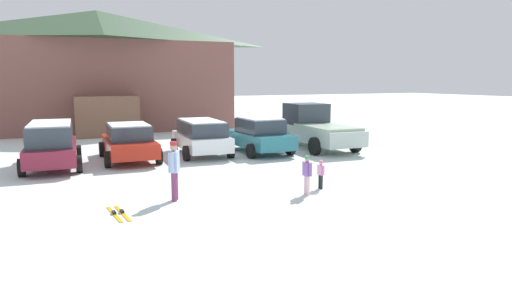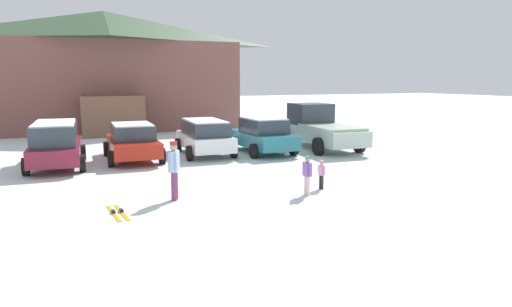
{
  "view_description": "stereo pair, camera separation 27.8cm",
  "coord_description": "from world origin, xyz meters",
  "px_view_note": "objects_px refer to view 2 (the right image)",
  "views": [
    {
      "loc": [
        -4.37,
        -6.57,
        3.37
      ],
      "look_at": [
        1.2,
        5.21,
        1.24
      ],
      "focal_mm": 32.0,
      "sensor_mm": 36.0,
      "label": 1
    },
    {
      "loc": [
        -4.11,
        -6.68,
        3.37
      ],
      "look_at": [
        1.2,
        5.21,
        1.24
      ],
      "focal_mm": 32.0,
      "sensor_mm": 36.0,
      "label": 2
    }
  ],
  "objects_px": {
    "pair_of_skis": "(118,212)",
    "skier_child_in_pink_snowsuit": "(322,173)",
    "skier_adult_in_blue_parka": "(174,167)",
    "parked_red_sedan": "(133,141)",
    "ski_lodge": "(106,70)",
    "pickup_truck": "(318,128)",
    "parked_white_suv": "(205,136)",
    "parked_teal_hatchback": "(262,135)",
    "skier_child_in_purple_jacket": "(307,173)",
    "parked_maroon_van": "(56,143)"
  },
  "relations": [
    {
      "from": "pair_of_skis",
      "to": "skier_child_in_pink_snowsuit",
      "type": "bearing_deg",
      "value": 0.97
    },
    {
      "from": "skier_adult_in_blue_parka",
      "to": "skier_child_in_pink_snowsuit",
      "type": "height_order",
      "value": "skier_adult_in_blue_parka"
    },
    {
      "from": "parked_red_sedan",
      "to": "skier_adult_in_blue_parka",
      "type": "relative_size",
      "value": 2.74
    },
    {
      "from": "ski_lodge",
      "to": "pickup_truck",
      "type": "xyz_separation_m",
      "value": [
        8.44,
        -13.78,
        -3.0
      ]
    },
    {
      "from": "parked_white_suv",
      "to": "parked_teal_hatchback",
      "type": "relative_size",
      "value": 1.0
    },
    {
      "from": "parked_teal_hatchback",
      "to": "skier_child_in_purple_jacket",
      "type": "distance_m",
      "value": 7.91
    },
    {
      "from": "parked_teal_hatchback",
      "to": "skier_adult_in_blue_parka",
      "type": "distance_m",
      "value": 8.75
    },
    {
      "from": "skier_child_in_purple_jacket",
      "to": "pair_of_skis",
      "type": "bearing_deg",
      "value": 176.09
    },
    {
      "from": "ski_lodge",
      "to": "parked_maroon_van",
      "type": "distance_m",
      "value": 14.71
    },
    {
      "from": "parked_red_sedan",
      "to": "skier_child_in_purple_jacket",
      "type": "xyz_separation_m",
      "value": [
        3.69,
        -8.13,
        -0.14
      ]
    },
    {
      "from": "skier_child_in_pink_snowsuit",
      "to": "parked_white_suv",
      "type": "bearing_deg",
      "value": 99.62
    },
    {
      "from": "parked_maroon_van",
      "to": "skier_child_in_pink_snowsuit",
      "type": "relative_size",
      "value": 5.24
    },
    {
      "from": "parked_red_sedan",
      "to": "pickup_truck",
      "type": "xyz_separation_m",
      "value": [
        8.97,
        -0.21,
        0.2
      ]
    },
    {
      "from": "parked_teal_hatchback",
      "to": "pair_of_skis",
      "type": "xyz_separation_m",
      "value": [
        -7.41,
        -7.26,
        -0.8
      ]
    },
    {
      "from": "parked_white_suv",
      "to": "skier_adult_in_blue_parka",
      "type": "height_order",
      "value": "skier_adult_in_blue_parka"
    },
    {
      "from": "parked_maroon_van",
      "to": "parked_teal_hatchback",
      "type": "height_order",
      "value": "parked_maroon_van"
    },
    {
      "from": "skier_child_in_purple_jacket",
      "to": "parked_teal_hatchback",
      "type": "bearing_deg",
      "value": 74.73
    },
    {
      "from": "parked_teal_hatchback",
      "to": "skier_child_in_pink_snowsuit",
      "type": "bearing_deg",
      "value": -100.25
    },
    {
      "from": "skier_adult_in_blue_parka",
      "to": "parked_maroon_van",
      "type": "bearing_deg",
      "value": 113.86
    },
    {
      "from": "parked_white_suv",
      "to": "skier_adult_in_blue_parka",
      "type": "bearing_deg",
      "value": -114.0
    },
    {
      "from": "ski_lodge",
      "to": "parked_red_sedan",
      "type": "distance_m",
      "value": 13.94
    },
    {
      "from": "parked_maroon_van",
      "to": "skier_child_in_pink_snowsuit",
      "type": "bearing_deg",
      "value": -44.39
    },
    {
      "from": "pair_of_skis",
      "to": "pickup_truck",
      "type": "bearing_deg",
      "value": 35.44
    },
    {
      "from": "pickup_truck",
      "to": "skier_adult_in_blue_parka",
      "type": "bearing_deg",
      "value": -142.5
    },
    {
      "from": "ski_lodge",
      "to": "parked_white_suv",
      "type": "bearing_deg",
      "value": -78.97
    },
    {
      "from": "parked_red_sedan",
      "to": "skier_child_in_pink_snowsuit",
      "type": "height_order",
      "value": "parked_red_sedan"
    },
    {
      "from": "ski_lodge",
      "to": "skier_adult_in_blue_parka",
      "type": "bearing_deg",
      "value": -91.46
    },
    {
      "from": "pair_of_skis",
      "to": "skier_child_in_purple_jacket",
      "type": "bearing_deg",
      "value": -3.91
    },
    {
      "from": "parked_maroon_van",
      "to": "pickup_truck",
      "type": "height_order",
      "value": "pickup_truck"
    },
    {
      "from": "parked_red_sedan",
      "to": "parked_white_suv",
      "type": "height_order",
      "value": "parked_white_suv"
    },
    {
      "from": "skier_child_in_pink_snowsuit",
      "to": "pair_of_skis",
      "type": "xyz_separation_m",
      "value": [
        -6.12,
        -0.1,
        -0.48
      ]
    },
    {
      "from": "parked_teal_hatchback",
      "to": "skier_adult_in_blue_parka",
      "type": "relative_size",
      "value": 2.54
    },
    {
      "from": "pickup_truck",
      "to": "pair_of_skis",
      "type": "bearing_deg",
      "value": -144.56
    },
    {
      "from": "skier_child_in_pink_snowsuit",
      "to": "parked_maroon_van",
      "type": "bearing_deg",
      "value": 135.61
    },
    {
      "from": "skier_adult_in_blue_parka",
      "to": "ski_lodge",
      "type": "bearing_deg",
      "value": 88.54
    },
    {
      "from": "skier_child_in_purple_jacket",
      "to": "ski_lodge",
      "type": "bearing_deg",
      "value": 98.27
    },
    {
      "from": "ski_lodge",
      "to": "parked_maroon_van",
      "type": "relative_size",
      "value": 3.78
    },
    {
      "from": "skier_child_in_pink_snowsuit",
      "to": "skier_child_in_purple_jacket",
      "type": "height_order",
      "value": "skier_child_in_purple_jacket"
    },
    {
      "from": "ski_lodge",
      "to": "pickup_truck",
      "type": "height_order",
      "value": "ski_lodge"
    },
    {
      "from": "parked_white_suv",
      "to": "parked_teal_hatchback",
      "type": "bearing_deg",
      "value": -11.4
    },
    {
      "from": "ski_lodge",
      "to": "parked_white_suv",
      "type": "height_order",
      "value": "ski_lodge"
    },
    {
      "from": "skier_child_in_pink_snowsuit",
      "to": "skier_child_in_purple_jacket",
      "type": "relative_size",
      "value": 0.77
    },
    {
      "from": "ski_lodge",
      "to": "pair_of_skis",
      "type": "xyz_separation_m",
      "value": [
        -2.18,
        -21.33,
        -3.97
      ]
    },
    {
      "from": "ski_lodge",
      "to": "parked_teal_hatchback",
      "type": "xyz_separation_m",
      "value": [
        5.24,
        -14.07,
        -3.17
      ]
    },
    {
      "from": "ski_lodge",
      "to": "skier_adult_in_blue_parka",
      "type": "height_order",
      "value": "ski_lodge"
    },
    {
      "from": "skier_child_in_pink_snowsuit",
      "to": "ski_lodge",
      "type": "bearing_deg",
      "value": 100.52
    },
    {
      "from": "parked_white_suv",
      "to": "skier_child_in_pink_snowsuit",
      "type": "bearing_deg",
      "value": -80.38
    },
    {
      "from": "ski_lodge",
      "to": "skier_child_in_purple_jacket",
      "type": "distance_m",
      "value": 22.17
    },
    {
      "from": "ski_lodge",
      "to": "pair_of_skis",
      "type": "distance_m",
      "value": 21.81
    },
    {
      "from": "pickup_truck",
      "to": "pair_of_skis",
      "type": "relative_size",
      "value": 3.91
    }
  ]
}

